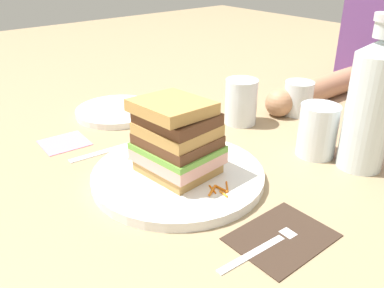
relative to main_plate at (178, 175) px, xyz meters
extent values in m
plane|color=#9E8460|center=(-0.02, 0.03, -0.01)|extent=(3.00, 3.00, 0.00)
cylinder|color=white|center=(0.00, 0.00, 0.00)|extent=(0.28, 0.28, 0.02)
cube|color=tan|center=(0.00, 0.00, 0.02)|extent=(0.12, 0.11, 0.02)
cube|color=#E0A393|center=(0.00, 0.00, 0.04)|extent=(0.13, 0.12, 0.02)
cube|color=#6BA83D|center=(0.00, 0.00, 0.05)|extent=(0.13, 0.12, 0.01)
cube|color=#56331E|center=(0.00, 0.00, 0.07)|extent=(0.12, 0.11, 0.02)
cube|color=tan|center=(0.00, 0.00, 0.08)|extent=(0.12, 0.11, 0.02)
cube|color=#56331E|center=(0.00, 0.00, 0.10)|extent=(0.12, 0.11, 0.02)
cube|color=tan|center=(-0.01, -0.01, 0.12)|extent=(0.12, 0.10, 0.03)
cylinder|color=orange|center=(-0.09, -0.03, 0.01)|extent=(0.02, 0.02, 0.00)
cylinder|color=orange|center=(-0.08, -0.01, 0.01)|extent=(0.02, 0.02, 0.00)
cylinder|color=orange|center=(-0.10, -0.02, 0.01)|extent=(0.03, 0.00, 0.00)
cylinder|color=orange|center=(-0.09, -0.02, 0.01)|extent=(0.02, 0.00, 0.00)
cylinder|color=orange|center=(-0.07, -0.01, 0.01)|extent=(0.02, 0.03, 0.00)
cylinder|color=orange|center=(-0.09, 0.01, 0.01)|extent=(0.03, 0.02, 0.00)
cylinder|color=orange|center=(-0.09, -0.03, 0.01)|extent=(0.02, 0.02, 0.00)
cylinder|color=orange|center=(-0.10, 0.00, 0.01)|extent=(0.02, 0.01, 0.00)
cylinder|color=orange|center=(-0.09, -0.01, 0.01)|extent=(0.02, 0.02, 0.00)
cylinder|color=orange|center=(0.09, 0.03, 0.01)|extent=(0.02, 0.02, 0.00)
cylinder|color=orange|center=(0.09, 0.02, 0.01)|extent=(0.02, 0.01, 0.00)
cylinder|color=orange|center=(0.10, 0.01, 0.01)|extent=(0.02, 0.01, 0.00)
cylinder|color=orange|center=(0.08, 0.00, 0.01)|extent=(0.02, 0.03, 0.00)
cylinder|color=orange|center=(0.08, 0.01, 0.01)|extent=(0.02, 0.01, 0.00)
cube|color=#38281E|center=(0.21, 0.01, -0.01)|extent=(0.10, 0.13, 0.00)
cube|color=silver|center=(0.20, -0.04, 0.00)|extent=(0.02, 0.11, 0.00)
cube|color=silver|center=(0.21, 0.02, 0.00)|extent=(0.02, 0.02, 0.00)
cylinder|color=silver|center=(0.22, 0.05, 0.00)|extent=(0.00, 0.04, 0.00)
cylinder|color=silver|center=(0.21, 0.05, 0.00)|extent=(0.00, 0.04, 0.00)
cylinder|color=silver|center=(0.21, 0.05, 0.00)|extent=(0.00, 0.04, 0.00)
cylinder|color=silver|center=(0.20, 0.05, 0.00)|extent=(0.00, 0.04, 0.00)
cube|color=silver|center=(-0.17, -0.07, -0.01)|extent=(0.02, 0.10, 0.00)
cube|color=silver|center=(-0.16, 0.03, -0.01)|extent=(0.02, 0.11, 0.00)
cylinder|color=white|center=(0.09, 0.25, 0.04)|extent=(0.07, 0.07, 0.10)
cylinder|color=orange|center=(0.09, 0.25, 0.02)|extent=(0.06, 0.06, 0.06)
cylinder|color=silver|center=(0.16, 0.27, 0.09)|extent=(0.08, 0.08, 0.20)
cone|color=silver|center=(0.16, 0.27, 0.20)|extent=(0.08, 0.08, 0.02)
cylinder|color=silver|center=(-0.10, 0.25, 0.04)|extent=(0.07, 0.07, 0.10)
cylinder|color=silver|center=(-0.06, 0.39, 0.03)|extent=(0.06, 0.06, 0.08)
cylinder|color=white|center=(-0.32, 0.07, 0.00)|extent=(0.19, 0.19, 0.01)
cube|color=pink|center=(-0.25, -0.09, -0.01)|extent=(0.09, 0.09, 0.00)
cylinder|color=tan|center=(-0.08, 0.50, 0.02)|extent=(0.06, 0.30, 0.06)
sphere|color=tan|center=(-0.08, 0.35, 0.02)|extent=(0.06, 0.06, 0.06)
camera|label=1|loc=(0.46, -0.35, 0.34)|focal=38.19mm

